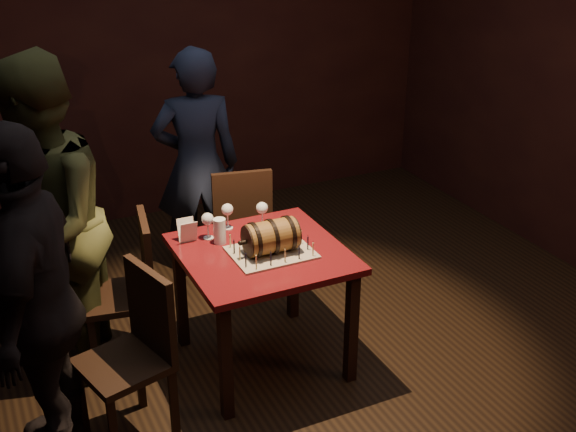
{
  "coord_description": "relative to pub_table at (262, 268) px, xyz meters",
  "views": [
    {
      "loc": [
        -1.52,
        -3.24,
        2.62
      ],
      "look_at": [
        0.05,
        0.05,
        0.95
      ],
      "focal_mm": 45.0,
      "sensor_mm": 36.0,
      "label": 1
    }
  ],
  "objects": [
    {
      "name": "person_left_rear",
      "position": [
        -1.1,
        0.41,
        0.3
      ],
      "size": [
        0.98,
        1.1,
        1.89
      ],
      "primitive_type": "imported",
      "rotation": [
        0.0,
        0.0,
        -1.9
      ],
      "color": "#3B3D1E",
      "rests_on": "ground"
    },
    {
      "name": "chair_left_front",
      "position": [
        -0.81,
        -0.28,
        -0.12
      ],
      "size": [
        0.49,
        0.49,
        0.93
      ],
      "color": "black",
      "rests_on": "ground"
    },
    {
      "name": "person_back",
      "position": [
        0.04,
        1.23,
        0.2
      ],
      "size": [
        0.68,
        0.52,
        1.67
      ],
      "primitive_type": "imported",
      "rotation": [
        0.0,
        0.0,
        2.93
      ],
      "color": "#191F32",
      "rests_on": "ground"
    },
    {
      "name": "chair_left_rear",
      "position": [
        -0.68,
        0.34,
        -0.12
      ],
      "size": [
        0.46,
        0.46,
        0.93
      ],
      "color": "black",
      "rests_on": "ground"
    },
    {
      "name": "menu_card",
      "position": [
        -0.34,
        0.29,
        0.17
      ],
      "size": [
        0.1,
        0.05,
        0.13
      ],
      "primitive_type": null,
      "color": "white",
      "rests_on": "pub_table"
    },
    {
      "name": "person_left_front",
      "position": [
        -1.24,
        -0.28,
        0.24
      ],
      "size": [
        0.78,
        1.12,
        1.76
      ],
      "primitive_type": "imported",
      "rotation": [
        0.0,
        0.0,
        -1.95
      ],
      "color": "black",
      "rests_on": "ground"
    },
    {
      "name": "wine_glass_right",
      "position": [
        0.13,
        0.28,
        0.23
      ],
      "size": [
        0.07,
        0.07,
        0.16
      ],
      "color": "silver",
      "rests_on": "pub_table"
    },
    {
      "name": "wine_glass_mid",
      "position": [
        -0.07,
        0.35,
        0.23
      ],
      "size": [
        0.07,
        0.07,
        0.16
      ],
      "color": "silver",
      "rests_on": "pub_table"
    },
    {
      "name": "cake_board",
      "position": [
        0.03,
        -0.05,
        0.12
      ],
      "size": [
        0.45,
        0.35,
        0.01
      ],
      "primitive_type": "cube",
      "color": "#A09381",
      "rests_on": "pub_table"
    },
    {
      "name": "room_shell",
      "position": [
        0.1,
        -0.09,
        0.76
      ],
      "size": [
        5.04,
        5.04,
        2.8
      ],
      "color": "black",
      "rests_on": "ground"
    },
    {
      "name": "pub_table",
      "position": [
        0.0,
        0.0,
        0.0
      ],
      "size": [
        0.9,
        0.9,
        0.75
      ],
      "color": "#4B0C11",
      "rests_on": "ground"
    },
    {
      "name": "barrel_cake",
      "position": [
        0.03,
        -0.05,
        0.21
      ],
      "size": [
        0.35,
        0.2,
        0.2
      ],
      "color": "brown",
      "rests_on": "cake_board"
    },
    {
      "name": "chair_back",
      "position": [
        0.21,
        0.85,
        -0.12
      ],
      "size": [
        0.47,
        0.47,
        0.93
      ],
      "color": "black",
      "rests_on": "ground"
    },
    {
      "name": "wine_glass_left",
      "position": [
        -0.22,
        0.28,
        0.23
      ],
      "size": [
        0.07,
        0.07,
        0.16
      ],
      "color": "silver",
      "rests_on": "pub_table"
    },
    {
      "name": "birthday_candles",
      "position": [
        0.03,
        -0.05,
        0.16
      ],
      "size": [
        0.4,
        0.3,
        0.09
      ],
      "color": "#DFD285",
      "rests_on": "cake_board"
    },
    {
      "name": "pint_of_ale",
      "position": [
        -0.18,
        0.19,
        0.18
      ],
      "size": [
        0.07,
        0.07,
        0.15
      ],
      "color": "silver",
      "rests_on": "pub_table"
    }
  ]
}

